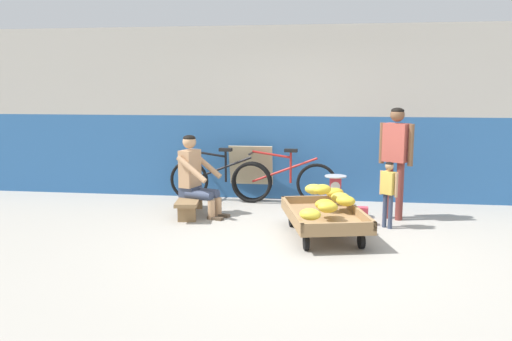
{
  "coord_description": "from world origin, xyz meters",
  "views": [
    {
      "loc": [
        0.16,
        -5.76,
        1.81
      ],
      "look_at": [
        -0.74,
        0.75,
        0.75
      ],
      "focal_mm": 36.69,
      "sensor_mm": 36.0,
      "label": 1
    }
  ],
  "objects_px": {
    "sign_board": "(251,172)",
    "customer_adult": "(396,151)",
    "banana_cart": "(324,217)",
    "bicycle_near_left": "(219,179)",
    "low_bench": "(191,201)",
    "weighing_scale": "(335,186)",
    "plastic_crate": "(335,207)",
    "vendor_seated": "(195,176)",
    "shopping_bag": "(361,216)",
    "customer_child": "(389,187)",
    "bicycle_far_left": "(284,181)"
  },
  "relations": [
    {
      "from": "vendor_seated",
      "to": "bicycle_near_left",
      "type": "relative_size",
      "value": 0.69
    },
    {
      "from": "plastic_crate",
      "to": "customer_child",
      "type": "height_order",
      "value": "customer_child"
    },
    {
      "from": "low_bench",
      "to": "shopping_bag",
      "type": "distance_m",
      "value": 2.38
    },
    {
      "from": "low_bench",
      "to": "bicycle_far_left",
      "type": "distance_m",
      "value": 1.58
    },
    {
      "from": "vendor_seated",
      "to": "plastic_crate",
      "type": "xyz_separation_m",
      "value": [
        1.95,
        0.15,
        -0.42
      ]
    },
    {
      "from": "weighing_scale",
      "to": "bicycle_near_left",
      "type": "xyz_separation_m",
      "value": [
        -1.81,
        0.8,
        -0.1
      ]
    },
    {
      "from": "shopping_bag",
      "to": "bicycle_far_left",
      "type": "bearing_deg",
      "value": 133.18
    },
    {
      "from": "plastic_crate",
      "to": "customer_adult",
      "type": "height_order",
      "value": "customer_adult"
    },
    {
      "from": "weighing_scale",
      "to": "customer_child",
      "type": "xyz_separation_m",
      "value": [
        0.67,
        -0.46,
        0.08
      ]
    },
    {
      "from": "weighing_scale",
      "to": "shopping_bag",
      "type": "distance_m",
      "value": 0.59
    },
    {
      "from": "plastic_crate",
      "to": "shopping_bag",
      "type": "relative_size",
      "value": 1.5
    },
    {
      "from": "plastic_crate",
      "to": "bicycle_near_left",
      "type": "relative_size",
      "value": 0.22
    },
    {
      "from": "banana_cart",
      "to": "shopping_bag",
      "type": "height_order",
      "value": "banana_cart"
    },
    {
      "from": "bicycle_near_left",
      "to": "bicycle_far_left",
      "type": "height_order",
      "value": "same"
    },
    {
      "from": "weighing_scale",
      "to": "customer_adult",
      "type": "height_order",
      "value": "customer_adult"
    },
    {
      "from": "bicycle_near_left",
      "to": "customer_adult",
      "type": "height_order",
      "value": "customer_adult"
    },
    {
      "from": "shopping_bag",
      "to": "vendor_seated",
      "type": "bearing_deg",
      "value": 174.9
    },
    {
      "from": "plastic_crate",
      "to": "weighing_scale",
      "type": "bearing_deg",
      "value": -90.0
    },
    {
      "from": "weighing_scale",
      "to": "bicycle_far_left",
      "type": "height_order",
      "value": "bicycle_far_left"
    },
    {
      "from": "customer_adult",
      "to": "customer_child",
      "type": "bearing_deg",
      "value": -105.41
    },
    {
      "from": "banana_cart",
      "to": "low_bench",
      "type": "xyz_separation_m",
      "value": [
        -1.89,
        0.85,
        -0.04
      ]
    },
    {
      "from": "low_bench",
      "to": "bicycle_near_left",
      "type": "distance_m",
      "value": 0.96
    },
    {
      "from": "banana_cart",
      "to": "sign_board",
      "type": "height_order",
      "value": "sign_board"
    },
    {
      "from": "weighing_scale",
      "to": "customer_adult",
      "type": "relative_size",
      "value": 0.2
    },
    {
      "from": "bicycle_far_left",
      "to": "plastic_crate",
      "type": "bearing_deg",
      "value": -47.04
    },
    {
      "from": "low_bench",
      "to": "plastic_crate",
      "type": "xyz_separation_m",
      "value": [
        2.03,
        0.12,
        -0.05
      ]
    },
    {
      "from": "plastic_crate",
      "to": "bicycle_far_left",
      "type": "bearing_deg",
      "value": 132.96
    },
    {
      "from": "vendor_seated",
      "to": "customer_adult",
      "type": "bearing_deg",
      "value": 3.68
    },
    {
      "from": "banana_cart",
      "to": "low_bench",
      "type": "distance_m",
      "value": 2.08
    },
    {
      "from": "banana_cart",
      "to": "shopping_bag",
      "type": "distance_m",
      "value": 0.79
    },
    {
      "from": "vendor_seated",
      "to": "weighing_scale",
      "type": "xyz_separation_m",
      "value": [
        1.95,
        0.15,
        -0.11
      ]
    },
    {
      "from": "weighing_scale",
      "to": "customer_child",
      "type": "relative_size",
      "value": 0.35
    },
    {
      "from": "banana_cart",
      "to": "bicycle_near_left",
      "type": "relative_size",
      "value": 0.96
    },
    {
      "from": "vendor_seated",
      "to": "shopping_bag",
      "type": "relative_size",
      "value": 4.75
    },
    {
      "from": "bicycle_far_left",
      "to": "sign_board",
      "type": "distance_m",
      "value": 0.6
    },
    {
      "from": "bicycle_near_left",
      "to": "customer_adult",
      "type": "distance_m",
      "value": 2.78
    },
    {
      "from": "sign_board",
      "to": "low_bench",
      "type": "bearing_deg",
      "value": -120.42
    },
    {
      "from": "customer_child",
      "to": "bicycle_near_left",
      "type": "bearing_deg",
      "value": 152.99
    },
    {
      "from": "vendor_seated",
      "to": "sign_board",
      "type": "bearing_deg",
      "value": 63.2
    },
    {
      "from": "weighing_scale",
      "to": "shopping_bag",
      "type": "relative_size",
      "value": 1.25
    },
    {
      "from": "plastic_crate",
      "to": "weighing_scale",
      "type": "relative_size",
      "value": 1.2
    },
    {
      "from": "weighing_scale",
      "to": "bicycle_near_left",
      "type": "distance_m",
      "value": 1.98
    },
    {
      "from": "sign_board",
      "to": "customer_adult",
      "type": "xyz_separation_m",
      "value": [
        2.14,
        -1.04,
        0.52
      ]
    },
    {
      "from": "low_bench",
      "to": "vendor_seated",
      "type": "bearing_deg",
      "value": -18.45
    },
    {
      "from": "customer_adult",
      "to": "shopping_bag",
      "type": "height_order",
      "value": "customer_adult"
    },
    {
      "from": "vendor_seated",
      "to": "bicycle_far_left",
      "type": "xyz_separation_m",
      "value": [
        1.17,
        0.99,
        -0.21
      ]
    },
    {
      "from": "weighing_scale",
      "to": "shopping_bag",
      "type": "xyz_separation_m",
      "value": [
        0.34,
        -0.35,
        -0.33
      ]
    },
    {
      "from": "vendor_seated",
      "to": "customer_child",
      "type": "xyz_separation_m",
      "value": [
        2.62,
        -0.31,
        -0.03
      ]
    },
    {
      "from": "weighing_scale",
      "to": "customer_adult",
      "type": "bearing_deg",
      "value": 2.2
    },
    {
      "from": "sign_board",
      "to": "customer_child",
      "type": "bearing_deg",
      "value": -37.34
    }
  ]
}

